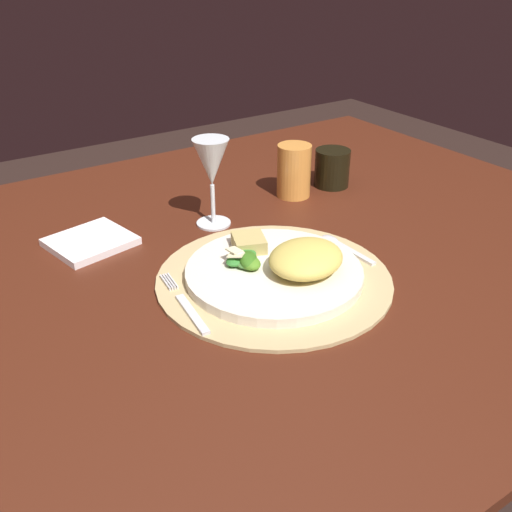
{
  "coord_description": "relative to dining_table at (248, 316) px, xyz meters",
  "views": [
    {
      "loc": [
        -0.47,
        -0.73,
        1.23
      ],
      "look_at": [
        -0.02,
        -0.05,
        0.78
      ],
      "focal_mm": 40.87,
      "sensor_mm": 36.0,
      "label": 1
    }
  ],
  "objects": [
    {
      "name": "salad_greens",
      "position": [
        -0.05,
        -0.07,
        0.16
      ],
      "size": [
        0.07,
        0.07,
        0.02
      ],
      "color": "#4B7E20",
      "rests_on": "dinner_plate"
    },
    {
      "name": "spoon",
      "position": [
        0.14,
        -0.08,
        0.14
      ],
      "size": [
        0.02,
        0.12,
        0.01
      ],
      "color": "silver",
      "rests_on": "placemat"
    },
    {
      "name": "wine_glass",
      "position": [
        0.01,
        0.13,
        0.25
      ],
      "size": [
        0.07,
        0.07,
        0.16
      ],
      "color": "silver",
      "rests_on": "dining_table"
    },
    {
      "name": "pasta_serving",
      "position": [
        0.02,
        -0.13,
        0.17
      ],
      "size": [
        0.16,
        0.15,
        0.04
      ],
      "primitive_type": "ellipsoid",
      "rotation": [
        0.0,
        0.0,
        3.52
      ],
      "color": "#D4BC55",
      "rests_on": "dinner_plate"
    },
    {
      "name": "placemat",
      "position": [
        -0.02,
        -0.1,
        0.13
      ],
      "size": [
        0.36,
        0.36,
        0.01
      ],
      "primitive_type": "cylinder",
      "color": "tan",
      "rests_on": "dining_table"
    },
    {
      "name": "dinner_plate",
      "position": [
        -0.02,
        -0.1,
        0.14
      ],
      "size": [
        0.27,
        0.27,
        0.02
      ],
      "primitive_type": "cylinder",
      "color": "silver",
      "rests_on": "placemat"
    },
    {
      "name": "amber_tumbler",
      "position": [
        0.21,
        0.15,
        0.18
      ],
      "size": [
        0.07,
        0.07,
        0.11
      ],
      "primitive_type": "cylinder",
      "color": "orange",
      "rests_on": "dining_table"
    },
    {
      "name": "dark_tumbler",
      "position": [
        0.31,
        0.15,
        0.17
      ],
      "size": [
        0.07,
        0.07,
        0.08
      ],
      "primitive_type": "cylinder",
      "color": "black",
      "rests_on": "dining_table"
    },
    {
      "name": "napkin",
      "position": [
        -0.21,
        0.17,
        0.14
      ],
      "size": [
        0.15,
        0.14,
        0.01
      ],
      "primitive_type": "cube",
      "rotation": [
        0.0,
        0.0,
        0.2
      ],
      "color": "white",
      "rests_on": "dining_table"
    },
    {
      "name": "bread_piece",
      "position": [
        -0.01,
        -0.02,
        0.16
      ],
      "size": [
        0.07,
        0.07,
        0.02
      ],
      "primitive_type": "cube",
      "rotation": [
        0.0,
        0.0,
        1.2
      ],
      "color": "tan",
      "rests_on": "dinner_plate"
    },
    {
      "name": "fork",
      "position": [
        -0.17,
        -0.1,
        0.14
      ],
      "size": [
        0.03,
        0.17,
        0.0
      ],
      "color": "silver",
      "rests_on": "placemat"
    },
    {
      "name": "dining_table",
      "position": [
        0.0,
        0.0,
        0.0
      ],
      "size": [
        1.42,
        1.09,
        0.76
      ],
      "color": "#461C0F",
      "rests_on": "ground"
    }
  ]
}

